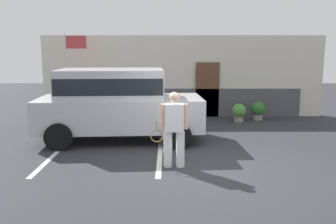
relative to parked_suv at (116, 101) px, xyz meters
name	(u,v)px	position (x,y,z in m)	size (l,w,h in m)	color
ground_plane	(193,168)	(2.03, -2.44, -1.15)	(40.00, 40.00, 0.00)	#2D2D33
parking_stripe_0	(60,149)	(-1.39, -0.94, -1.14)	(0.12, 4.40, 0.01)	silver
parking_stripe_1	(160,149)	(1.25, -0.94, -1.14)	(0.12, 4.40, 0.01)	silver
house_frontage	(182,79)	(2.04, 3.90, 0.32)	(10.82, 0.40, 3.12)	beige
parked_suv	(116,101)	(0.00, 0.00, 0.00)	(4.71, 2.39, 2.05)	#B7B7BC
tennis_player_man	(173,129)	(1.59, -2.35, -0.27)	(0.88, 0.26, 1.68)	white
potted_plant_by_porch	(238,112)	(4.02, 2.66, -0.78)	(0.50, 0.50, 0.66)	gray
potted_plant_secondary	(258,110)	(4.81, 3.04, -0.77)	(0.52, 0.52, 0.68)	gray
flag_pole	(70,62)	(-2.05, 2.99, 1.01)	(0.80, 0.10, 3.12)	silver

